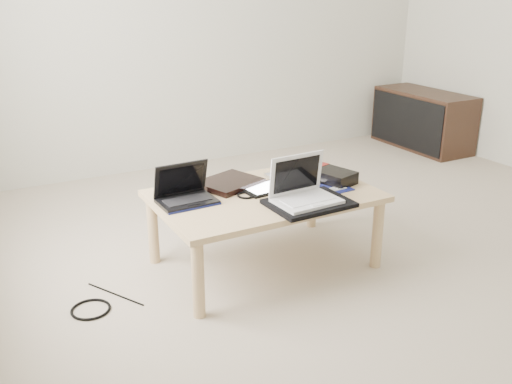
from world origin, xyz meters
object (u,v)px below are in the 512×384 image
netbook (185,194)px  gpu_box (327,175)px  media_cabinet (422,120)px  coffee_table (264,202)px  white_laptop (303,192)px

netbook → gpu_box: netbook is taller
gpu_box → media_cabinet: bearing=33.6°
coffee_table → netbook: netbook is taller
gpu_box → white_laptop: bearing=-142.5°
media_cabinet → gpu_box: 2.36m
coffee_table → gpu_box: bearing=1.6°
white_laptop → gpu_box: size_ratio=0.92×
netbook → white_laptop: size_ratio=0.89×
media_cabinet → netbook: (-2.75, -1.23, 0.19)m
netbook → coffee_table: bearing=-11.2°
white_laptop → media_cabinet: bearing=34.1°
media_cabinet → white_laptop: (-2.26, -1.53, 0.21)m
netbook → media_cabinet: bearing=24.2°
media_cabinet → coffee_table: bearing=-150.8°
coffee_table → netbook: size_ratio=4.00×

